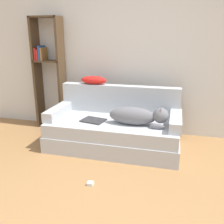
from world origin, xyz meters
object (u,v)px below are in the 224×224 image
object	(u,v)px
throw_pillow	(94,80)
power_adapter	(90,184)
bookshelf	(48,68)
laptop	(93,120)
dog	(139,116)
couch	(114,134)

from	to	relation	value
throw_pillow	power_adapter	world-z (taller)	throw_pillow
throw_pillow	power_adapter	distance (m)	1.65
throw_pillow	bookshelf	world-z (taller)	bookshelf
laptop	power_adapter	bearing A→B (deg)	-62.28
power_adapter	dog	bearing A→B (deg)	67.29
dog	bookshelf	bearing A→B (deg)	157.58
laptop	bookshelf	bearing A→B (deg)	157.87
couch	power_adapter	bearing A→B (deg)	-90.76
bookshelf	power_adapter	xyz separation A→B (m)	(1.24, -1.55, -0.99)
throw_pillow	bookshelf	bearing A→B (deg)	167.12
throw_pillow	couch	bearing A→B (deg)	-43.07
throw_pillow	dog	bearing A→B (deg)	-31.69
couch	throw_pillow	bearing A→B (deg)	136.93
throw_pillow	bookshelf	distance (m)	0.88
laptop	throw_pillow	xyz separation A→B (m)	(-0.14, 0.47, 0.47)
dog	power_adapter	xyz separation A→B (m)	(-0.37, -0.88, -0.51)
dog	couch	bearing A→B (deg)	165.56
dog	power_adapter	size ratio (longest dim) A/B	12.02
bookshelf	power_adapter	bearing A→B (deg)	-51.31
couch	laptop	world-z (taller)	laptop
bookshelf	power_adapter	size ratio (longest dim) A/B	28.15
couch	laptop	xyz separation A→B (m)	(-0.26, -0.09, 0.21)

